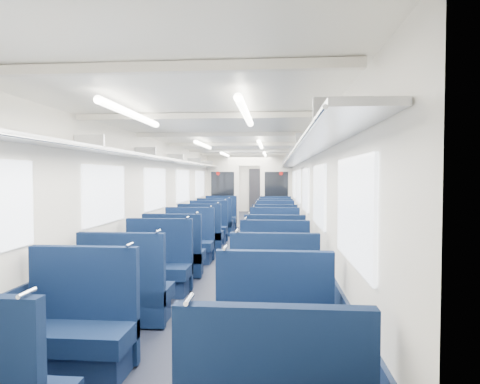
% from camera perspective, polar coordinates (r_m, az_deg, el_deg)
% --- Properties ---
extents(floor, '(2.80, 18.00, 0.01)m').
position_cam_1_polar(floor, '(10.63, 0.27, -6.79)').
color(floor, black).
rests_on(floor, ground).
extents(ceiling, '(2.80, 18.00, 0.01)m').
position_cam_1_polar(ceiling, '(10.52, 0.27, 5.95)').
color(ceiling, white).
rests_on(ceiling, wall_left).
extents(wall_left, '(0.02, 18.00, 2.35)m').
position_cam_1_polar(wall_left, '(10.71, -7.22, -0.42)').
color(wall_left, silver).
rests_on(wall_left, floor).
extents(dado_left, '(0.03, 17.90, 0.70)m').
position_cam_1_polar(dado_left, '(10.78, -7.12, -4.81)').
color(dado_left, '#101C37').
rests_on(dado_left, floor).
extents(wall_right, '(0.02, 18.00, 2.35)m').
position_cam_1_polar(wall_right, '(10.49, 7.92, -0.48)').
color(wall_right, silver).
rests_on(wall_right, floor).
extents(dado_right, '(0.03, 17.90, 0.70)m').
position_cam_1_polar(dado_right, '(10.56, 7.81, -4.95)').
color(dado_right, '#101C37').
rests_on(dado_right, floor).
extents(wall_far, '(2.80, 0.02, 2.35)m').
position_cam_1_polar(wall_far, '(19.49, 2.37, 0.77)').
color(wall_far, silver).
rests_on(wall_far, floor).
extents(luggage_rack_left, '(0.36, 17.40, 0.18)m').
position_cam_1_polar(luggage_rack_left, '(10.67, -6.25, 3.86)').
color(luggage_rack_left, '#B2B5BA').
rests_on(luggage_rack_left, wall_left).
extents(luggage_rack_right, '(0.36, 17.40, 0.18)m').
position_cam_1_polar(luggage_rack_right, '(10.47, 6.92, 3.89)').
color(luggage_rack_right, '#B2B5BA').
rests_on(luggage_rack_right, wall_right).
extents(windows, '(2.78, 15.60, 0.75)m').
position_cam_1_polar(windows, '(10.04, 0.07, 0.82)').
color(windows, white).
rests_on(windows, wall_left).
extents(ceiling_fittings, '(2.70, 16.06, 0.11)m').
position_cam_1_polar(ceiling_fittings, '(10.26, 0.16, 5.71)').
color(ceiling_fittings, silver).
rests_on(ceiling_fittings, ceiling).
extents(end_door, '(0.75, 0.06, 2.00)m').
position_cam_1_polar(end_door, '(19.43, 2.36, 0.25)').
color(end_door, black).
rests_on(end_door, floor).
extents(bulkhead, '(2.80, 0.10, 2.35)m').
position_cam_1_polar(bulkhead, '(13.57, 1.30, 0.39)').
color(bulkhead, silver).
rests_on(bulkhead, floor).
extents(seat_2, '(0.97, 0.53, 1.08)m').
position_cam_1_polar(seat_2, '(3.96, -21.34, -17.56)').
color(seat_2, '#0D1F42').
rests_on(seat_2, floor).
extents(seat_3, '(0.97, 0.53, 1.08)m').
position_cam_1_polar(seat_3, '(3.53, 4.71, -19.98)').
color(seat_3, '#0D1F42').
rests_on(seat_3, floor).
extents(seat_4, '(0.97, 0.53, 1.08)m').
position_cam_1_polar(seat_4, '(4.97, -15.36, -13.41)').
color(seat_4, '#0D1F42').
rests_on(seat_4, floor).
extents(seat_5, '(0.97, 0.53, 1.08)m').
position_cam_1_polar(seat_5, '(4.79, 4.74, -13.91)').
color(seat_5, '#0D1F42').
rests_on(seat_5, floor).
extents(seat_6, '(0.97, 0.53, 1.08)m').
position_cam_1_polar(seat_6, '(6.11, -11.28, -10.42)').
color(seat_6, '#0D1F42').
rests_on(seat_6, floor).
extents(seat_7, '(0.97, 0.53, 1.08)m').
position_cam_1_polar(seat_7, '(5.80, 4.76, -11.07)').
color(seat_7, '#0D1F42').
rests_on(seat_7, floor).
extents(seat_8, '(0.97, 0.53, 1.08)m').
position_cam_1_polar(seat_8, '(7.04, -9.02, -8.71)').
color(seat_8, '#0D1F42').
rests_on(seat_8, floor).
extents(seat_9, '(0.97, 0.53, 1.08)m').
position_cam_1_polar(seat_9, '(6.83, 4.77, -9.03)').
color(seat_9, '#0D1F42').
rests_on(seat_9, floor).
extents(seat_10, '(0.97, 0.53, 1.08)m').
position_cam_1_polar(seat_10, '(8.17, -7.05, -7.19)').
color(seat_10, '#0D1F42').
rests_on(seat_10, floor).
extents(seat_11, '(0.97, 0.53, 1.08)m').
position_cam_1_polar(seat_11, '(8.09, 4.78, -7.27)').
color(seat_11, '#0D1F42').
rests_on(seat_11, floor).
extents(seat_12, '(0.97, 0.53, 1.08)m').
position_cam_1_polar(seat_12, '(9.40, -5.44, -5.94)').
color(seat_12, '#0D1F42').
rests_on(seat_12, floor).
extents(seat_13, '(0.97, 0.53, 1.08)m').
position_cam_1_polar(seat_13, '(9.16, 4.78, -6.15)').
color(seat_13, '#0D1F42').
rests_on(seat_13, floor).
extents(seat_14, '(0.97, 0.53, 1.08)m').
position_cam_1_polar(seat_14, '(10.43, -4.40, -5.13)').
color(seat_14, '#0D1F42').
rests_on(seat_14, floor).
extents(seat_15, '(0.97, 0.53, 1.08)m').
position_cam_1_polar(seat_15, '(10.37, 4.79, -5.17)').
color(seat_15, '#0D1F42').
rests_on(seat_15, floor).
extents(seat_16, '(0.97, 0.53, 1.08)m').
position_cam_1_polar(seat_16, '(11.63, -3.44, -4.37)').
color(seat_16, '#0D1F42').
rests_on(seat_16, floor).
extents(seat_17, '(0.97, 0.53, 1.08)m').
position_cam_1_polar(seat_17, '(11.43, 4.79, -4.49)').
color(seat_17, '#0D1F42').
rests_on(seat_17, floor).
extents(seat_18, '(0.97, 0.53, 1.08)m').
position_cam_1_polar(seat_18, '(12.81, -2.67, -3.76)').
color(seat_18, '#0D1F42').
rests_on(seat_18, floor).
extents(seat_19, '(0.97, 0.53, 1.08)m').
position_cam_1_polar(seat_19, '(12.50, 4.79, -3.91)').
color(seat_19, '#0D1F42').
rests_on(seat_19, floor).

